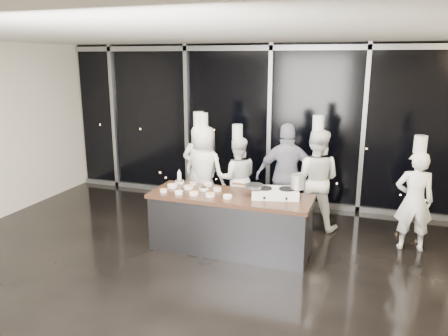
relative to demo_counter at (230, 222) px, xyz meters
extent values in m
plane|color=black|center=(0.00, -0.90, -0.45)|extent=(9.00, 9.00, 0.00)
cube|color=beige|center=(0.00, 2.60, 1.15)|extent=(9.00, 0.02, 3.20)
cube|color=silver|center=(0.00, -0.90, 2.75)|extent=(9.00, 7.00, 0.02)
cube|color=black|center=(0.00, 2.54, 1.15)|extent=(8.90, 0.04, 3.18)
cube|color=gray|center=(0.00, 2.49, 2.65)|extent=(8.90, 0.08, 0.10)
cube|color=gray|center=(0.00, 2.49, -0.40)|extent=(8.90, 0.08, 0.10)
cube|color=gray|center=(-3.60, 2.49, 1.15)|extent=(0.08, 0.08, 3.20)
cube|color=gray|center=(-1.80, 2.49, 1.15)|extent=(0.08, 0.08, 3.20)
cube|color=gray|center=(0.00, 2.49, 1.15)|extent=(0.08, 0.08, 3.20)
cube|color=gray|center=(1.80, 2.49, 1.15)|extent=(0.08, 0.08, 3.20)
cube|color=#36363B|center=(0.00, 0.00, -0.03)|extent=(2.40, 0.80, 0.84)
cube|color=#472B1E|center=(0.00, 0.00, 0.42)|extent=(2.46, 0.86, 0.06)
cube|color=silver|center=(0.67, 0.12, 0.51)|extent=(0.76, 0.56, 0.12)
cylinder|color=black|center=(0.50, 0.08, 0.58)|extent=(0.28, 0.28, 0.02)
cylinder|color=black|center=(0.83, 0.15, 0.58)|extent=(0.28, 0.28, 0.02)
cylinder|color=black|center=(0.56, -0.13, 0.50)|extent=(0.04, 0.03, 0.04)
cylinder|color=black|center=(0.87, -0.06, 0.50)|extent=(0.04, 0.03, 0.04)
cylinder|color=slate|center=(0.36, 0.03, 0.61)|extent=(0.33, 0.33, 0.05)
cube|color=#4C2B14|center=(0.13, -0.02, 0.62)|extent=(0.20, 0.07, 0.02)
cylinder|color=#B9B9BB|center=(0.99, 0.19, 0.69)|extent=(0.25, 0.25, 0.21)
cylinder|color=silver|center=(-1.02, -0.20, 0.47)|extent=(0.11, 0.11, 0.04)
cylinder|color=orange|center=(-1.02, -0.20, 0.49)|extent=(0.09, 0.09, 0.01)
cylinder|color=silver|center=(-1.00, 0.08, 0.47)|extent=(0.17, 0.17, 0.04)
cylinder|color=beige|center=(-1.00, 0.08, 0.49)|extent=(0.14, 0.14, 0.01)
cylinder|color=silver|center=(-0.99, 0.32, 0.47)|extent=(0.15, 0.15, 0.04)
cylinder|color=#371E10|center=(-0.99, 0.32, 0.49)|extent=(0.12, 0.12, 0.01)
cylinder|color=silver|center=(-0.76, -0.22, 0.47)|extent=(0.13, 0.13, 0.04)
cylinder|color=beige|center=(-0.76, -0.22, 0.49)|extent=(0.10, 0.10, 0.01)
cylinder|color=silver|center=(-0.73, 0.09, 0.47)|extent=(0.16, 0.16, 0.04)
cylinder|color=tan|center=(-0.73, 0.09, 0.49)|extent=(0.13, 0.13, 0.01)
cylinder|color=silver|center=(-0.75, 0.33, 0.47)|extent=(0.12, 0.12, 0.04)
cylinder|color=brown|center=(-0.75, 0.33, 0.49)|extent=(0.10, 0.10, 0.01)
cylinder|color=silver|center=(-0.52, -0.19, 0.47)|extent=(0.14, 0.14, 0.04)
cylinder|color=#E6B05E|center=(-0.52, -0.19, 0.49)|extent=(0.12, 0.12, 0.01)
cylinder|color=silver|center=(-0.47, 0.09, 0.47)|extent=(0.14, 0.14, 0.04)
cylinder|color=black|center=(-0.47, 0.09, 0.49)|extent=(0.12, 0.12, 0.01)
cylinder|color=silver|center=(-0.49, 0.34, 0.47)|extent=(0.14, 0.14, 0.04)
cylinder|color=beige|center=(-0.49, 0.34, 0.49)|extent=(0.11, 0.11, 0.01)
cylinder|color=silver|center=(-0.26, -0.17, 0.47)|extent=(0.14, 0.14, 0.04)
cylinder|color=tan|center=(-0.26, -0.17, 0.49)|extent=(0.12, 0.12, 0.01)
cylinder|color=silver|center=(-0.26, 0.13, 0.47)|extent=(0.13, 0.13, 0.04)
cylinder|color=tan|center=(-0.26, 0.13, 0.49)|extent=(0.11, 0.11, 0.01)
cylinder|color=silver|center=(0.01, -0.17, 0.47)|extent=(0.14, 0.14, 0.04)
cylinder|color=beige|center=(0.01, -0.17, 0.49)|extent=(0.11, 0.11, 0.01)
cylinder|color=white|center=(-1.00, 0.34, 0.54)|extent=(0.06, 0.06, 0.18)
cone|color=white|center=(-1.00, 0.34, 0.65)|extent=(0.05, 0.05, 0.06)
imported|color=white|center=(-1.05, 1.32, 0.42)|extent=(0.66, 0.46, 1.74)
cylinder|color=silver|center=(-1.05, 1.32, 1.38)|extent=(0.20, 0.20, 0.26)
imported|color=white|center=(-0.96, 1.32, 0.41)|extent=(0.92, 0.68, 1.72)
cylinder|color=silver|center=(-0.96, 1.32, 1.37)|extent=(0.22, 0.22, 0.26)
imported|color=white|center=(-0.32, 1.38, 0.31)|extent=(0.90, 0.81, 1.53)
cylinder|color=silver|center=(-0.32, 1.38, 1.18)|extent=(0.25, 0.25, 0.26)
imported|color=#131233|center=(0.62, 1.27, 0.47)|extent=(1.16, 0.72, 1.84)
imported|color=white|center=(1.09, 1.37, 0.43)|extent=(0.89, 0.71, 1.76)
cylinder|color=silver|center=(1.09, 1.37, 1.41)|extent=(0.20, 0.20, 0.26)
imported|color=white|center=(2.65, 0.96, 0.33)|extent=(0.61, 0.44, 1.57)
cylinder|color=silver|center=(2.65, 0.96, 1.22)|extent=(0.21, 0.21, 0.26)
camera|label=1|loc=(1.96, -5.99, 2.46)|focal=35.00mm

